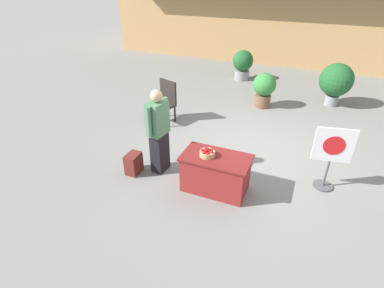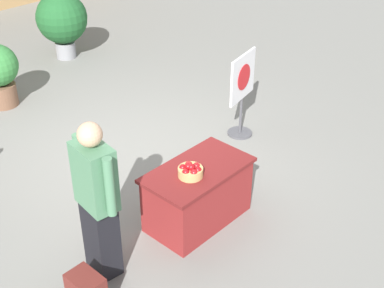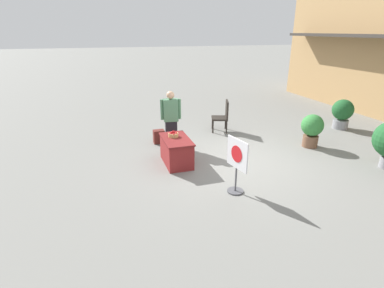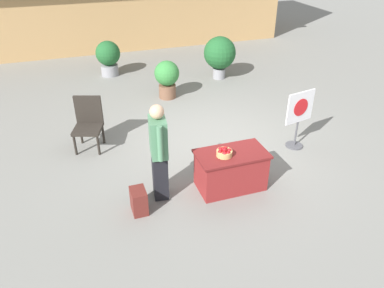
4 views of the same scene
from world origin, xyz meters
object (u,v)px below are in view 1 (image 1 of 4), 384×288
object	(u,v)px
backpack	(134,163)
poster_board	(331,155)
potted_plant_far_right	(243,63)
display_table	(216,173)
apple_basket	(207,153)
person_visitor	(159,131)
patio_chair	(165,100)
potted_plant_near_right	(336,81)
potted_plant_far_left	(264,88)

from	to	relation	value
backpack	poster_board	xyz separation A→B (m)	(3.53, 1.00, 0.48)
poster_board	potted_plant_far_right	distance (m)	6.39
poster_board	backpack	bearing A→B (deg)	-85.80
display_table	apple_basket	bearing A→B (deg)	-166.59
person_visitor	poster_board	world-z (taller)	person_visitor
person_visitor	poster_board	bearing A→B (deg)	20.15
patio_chair	potted_plant_near_right	world-z (taller)	potted_plant_near_right
apple_basket	person_visitor	bearing A→B (deg)	169.47
backpack	potted_plant_near_right	distance (m)	6.40
backpack	potted_plant_near_right	xyz separation A→B (m)	(3.57, 5.28, 0.54)
backpack	poster_board	world-z (taller)	poster_board
backpack	potted_plant_far_right	bearing A→B (deg)	86.01
poster_board	potted_plant_far_left	bearing A→B (deg)	-162.80
display_table	backpack	bearing A→B (deg)	-175.17
potted_plant_far_right	potted_plant_near_right	bearing A→B (deg)	-22.93
display_table	apple_basket	distance (m)	0.45
person_visitor	potted_plant_near_right	size ratio (longest dim) A/B	1.37
patio_chair	poster_board	bearing A→B (deg)	89.86
person_visitor	potted_plant_far_right	world-z (taller)	person_visitor
backpack	person_visitor	bearing A→B (deg)	34.38
person_visitor	backpack	size ratio (longest dim) A/B	4.07
potted_plant_far_left	patio_chair	bearing A→B (deg)	-138.29
apple_basket	potted_plant_far_left	bearing A→B (deg)	87.65
poster_board	potted_plant_far_right	bearing A→B (deg)	-162.85
potted_plant_near_right	backpack	bearing A→B (deg)	-124.02
person_visitor	potted_plant_far_left	xyz separation A→B (m)	(1.24, 4.05, -0.30)
display_table	backpack	distance (m)	1.68
apple_basket	patio_chair	size ratio (longest dim) A/B	0.25
poster_board	patio_chair	distance (m)	4.28
display_table	person_visitor	size ratio (longest dim) A/B	0.71
person_visitor	backpack	xyz separation A→B (m)	(-0.44, -0.30, -0.66)
display_table	backpack	size ratio (longest dim) A/B	2.91
poster_board	potted_plant_near_right	size ratio (longest dim) A/B	0.99
apple_basket	backpack	xyz separation A→B (m)	(-1.51, -0.10, -0.56)
person_visitor	potted_plant_near_right	world-z (taller)	person_visitor
display_table	potted_plant_far_left	world-z (taller)	potted_plant_far_left
display_table	potted_plant_far_left	size ratio (longest dim) A/B	1.21
patio_chair	potted_plant_far_right	distance (m)	4.32
potted_plant_far_left	potted_plant_near_right	distance (m)	2.10
potted_plant_near_right	patio_chair	bearing A→B (deg)	-144.68
apple_basket	person_visitor	world-z (taller)	person_visitor
potted_plant_far_right	backpack	bearing A→B (deg)	-93.99
potted_plant_far_right	potted_plant_near_right	world-z (taller)	potted_plant_near_right
poster_board	potted_plant_far_left	world-z (taller)	poster_board
patio_chair	potted_plant_near_right	size ratio (longest dim) A/B	0.87
poster_board	display_table	bearing A→B (deg)	-76.85
person_visitor	backpack	world-z (taller)	person_visitor
person_visitor	potted_plant_far_left	size ratio (longest dim) A/B	1.69
patio_chair	potted_plant_far_left	size ratio (longest dim) A/B	1.07
person_visitor	potted_plant_far_right	bearing A→B (deg)	97.31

